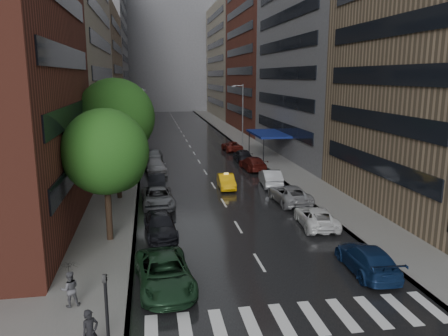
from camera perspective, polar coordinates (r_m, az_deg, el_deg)
The scene contains 20 objects.
ground at distance 21.92m, azimuth 7.33°, elevation -16.39°, with size 220.00×220.00×0.00m, color gray.
road at distance 69.43m, azimuth -4.77°, elevation 3.35°, with size 14.00×140.00×0.01m, color black.
sidewalk_left at distance 69.24m, azimuth -12.22°, elevation 3.15°, with size 4.00×140.00×0.15m, color gray.
sidewalk_right at distance 70.75m, azimuth 2.52°, elevation 3.60°, with size 4.00×140.00×0.15m, color gray.
crosswalk at distance 20.33m, azimuth 9.63°, elevation -18.87°, with size 13.15×2.80×0.01m.
buildings_left at distance 77.92m, azimuth -17.07°, elevation 15.60°, with size 8.00×108.00×38.00m.
buildings_right at distance 78.08m, azimuth 6.01°, elevation 15.34°, with size 8.05×109.10×36.00m.
building_far at distance 136.64m, azimuth -7.48°, elevation 14.24°, with size 40.00×14.00×32.00m, color slate.
tree_near at distance 27.69m, azimuth -15.25°, elevation 2.04°, with size 5.32×5.32×8.48m.
tree_mid at distance 37.27m, azimuth -13.97°, elevation 6.43°, with size 6.41×6.41×10.22m.
tree_far at distance 51.80m, azimuth -12.78°, elevation 6.42°, with size 5.16×5.16×8.22m.
taxi at distance 40.93m, azimuth 0.29°, elevation -1.74°, with size 1.41×4.05×1.33m, color #F6AE0C.
parked_cars_left at distance 36.79m, azimuth -8.66°, elevation -3.32°, with size 3.14×37.89×1.61m.
parked_cars_right at distance 41.87m, azimuth 6.17°, elevation -1.41°, with size 2.76×44.27×1.59m.
ped_bag_walker at distance 17.91m, azimuth -17.02°, elevation -20.01°, with size 0.80×0.76×1.84m.
ped_black_umbrella at distance 21.33m, azimuth -19.55°, elevation -13.70°, with size 0.96×0.98×2.09m.
traffic_light at distance 16.80m, azimuth -15.07°, elevation -17.50°, with size 0.18×0.15×3.45m.
street_lamp_left at distance 48.74m, azimuth -11.88°, elevation 5.26°, with size 1.74×0.22×9.00m.
street_lamp_right at distance 65.07m, azimuth 2.39°, elevation 7.13°, with size 1.74×0.22×9.00m.
awning at distance 55.89m, azimuth 5.79°, elevation 4.47°, with size 4.00×8.00×3.12m.
Camera 1 is at (-5.87, -18.39, 10.38)m, focal length 35.00 mm.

